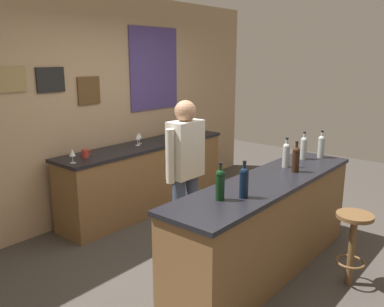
{
  "coord_description": "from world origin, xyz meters",
  "views": [
    {
      "loc": [
        -3.15,
        -2.13,
        2.03
      ],
      "look_at": [
        -0.08,
        0.45,
        1.05
      ],
      "focal_mm": 37.52,
      "sensor_mm": 36.0,
      "label": 1
    }
  ],
  "objects_px": {
    "bar_stool": "(353,237)",
    "wine_bottle_e": "(304,147)",
    "wine_bottle_d": "(286,154)",
    "wine_bottle_c": "(296,158)",
    "wine_bottle_b": "(244,181)",
    "wine_glass_a": "(72,153)",
    "coffee_mug": "(85,153)",
    "wine_glass_b": "(137,137)",
    "bartender": "(186,169)",
    "wine_glass_c": "(139,136)",
    "wine_bottle_a": "(220,183)",
    "wine_glass_d": "(180,129)",
    "wine_bottle_f": "(321,146)"
  },
  "relations": [
    {
      "from": "bartender",
      "to": "wine_glass_d",
      "type": "bearing_deg",
      "value": 43.35
    },
    {
      "from": "wine_bottle_b",
      "to": "wine_bottle_e",
      "type": "distance_m",
      "value": 1.48
    },
    {
      "from": "wine_bottle_b",
      "to": "coffee_mug",
      "type": "xyz_separation_m",
      "value": [
        0.01,
        2.14,
        -0.11
      ]
    },
    {
      "from": "bartender",
      "to": "wine_bottle_e",
      "type": "bearing_deg",
      "value": -30.08
    },
    {
      "from": "bar_stool",
      "to": "wine_glass_b",
      "type": "bearing_deg",
      "value": 90.1
    },
    {
      "from": "wine_bottle_b",
      "to": "wine_glass_d",
      "type": "bearing_deg",
      "value": 52.79
    },
    {
      "from": "wine_bottle_a",
      "to": "wine_glass_c",
      "type": "distance_m",
      "value": 2.36
    },
    {
      "from": "bartender",
      "to": "wine_bottle_b",
      "type": "height_order",
      "value": "bartender"
    },
    {
      "from": "wine_bottle_f",
      "to": "wine_glass_a",
      "type": "bearing_deg",
      "value": 133.52
    },
    {
      "from": "wine_bottle_e",
      "to": "wine_glass_d",
      "type": "distance_m",
      "value": 1.93
    },
    {
      "from": "wine_bottle_b",
      "to": "wine_glass_b",
      "type": "bearing_deg",
      "value": 68.98
    },
    {
      "from": "wine_bottle_d",
      "to": "wine_bottle_b",
      "type": "bearing_deg",
      "value": -170.88
    },
    {
      "from": "bartender",
      "to": "wine_bottle_e",
      "type": "height_order",
      "value": "bartender"
    },
    {
      "from": "wine_bottle_b",
      "to": "wine_bottle_d",
      "type": "xyz_separation_m",
      "value": [
        1.05,
        0.17,
        0.0
      ]
    },
    {
      "from": "wine_bottle_b",
      "to": "wine_glass_a",
      "type": "xyz_separation_m",
      "value": [
        -0.22,
        2.04,
        -0.05
      ]
    },
    {
      "from": "wine_glass_c",
      "to": "wine_glass_d",
      "type": "height_order",
      "value": "same"
    },
    {
      "from": "bartender",
      "to": "wine_bottle_a",
      "type": "xyz_separation_m",
      "value": [
        -0.45,
        -0.75,
        0.12
      ]
    },
    {
      "from": "wine_bottle_e",
      "to": "wine_bottle_a",
      "type": "bearing_deg",
      "value": -177.96
    },
    {
      "from": "wine_bottle_f",
      "to": "wine_glass_b",
      "type": "distance_m",
      "value": 2.26
    },
    {
      "from": "bartender",
      "to": "wine_bottle_c",
      "type": "xyz_separation_m",
      "value": [
        0.67,
        -0.85,
        0.12
      ]
    },
    {
      "from": "wine_bottle_b",
      "to": "bartender",
      "type": "bearing_deg",
      "value": 71.85
    },
    {
      "from": "wine_bottle_f",
      "to": "wine_glass_d",
      "type": "bearing_deg",
      "value": 91.96
    },
    {
      "from": "wine_bottle_a",
      "to": "wine_bottle_b",
      "type": "relative_size",
      "value": 1.0
    },
    {
      "from": "wine_glass_d",
      "to": "wine_bottle_a",
      "type": "bearing_deg",
      "value": -131.56
    },
    {
      "from": "wine_glass_c",
      "to": "wine_glass_d",
      "type": "relative_size",
      "value": 1.0
    },
    {
      "from": "wine_glass_a",
      "to": "wine_glass_c",
      "type": "relative_size",
      "value": 1.0
    },
    {
      "from": "wine_bottle_d",
      "to": "wine_glass_a",
      "type": "bearing_deg",
      "value": 124.17
    },
    {
      "from": "wine_glass_c",
      "to": "coffee_mug",
      "type": "distance_m",
      "value": 0.91
    },
    {
      "from": "bartender",
      "to": "wine_glass_c",
      "type": "height_order",
      "value": "bartender"
    },
    {
      "from": "bartender",
      "to": "wine_bottle_b",
      "type": "bearing_deg",
      "value": -108.15
    },
    {
      "from": "wine_bottle_a",
      "to": "wine_glass_d",
      "type": "relative_size",
      "value": 1.97
    },
    {
      "from": "wine_bottle_a",
      "to": "wine_glass_d",
      "type": "height_order",
      "value": "wine_bottle_a"
    },
    {
      "from": "bar_stool",
      "to": "wine_bottle_e",
      "type": "bearing_deg",
      "value": 51.5
    },
    {
      "from": "wine_bottle_e",
      "to": "wine_glass_d",
      "type": "height_order",
      "value": "wine_bottle_e"
    },
    {
      "from": "coffee_mug",
      "to": "bar_stool",
      "type": "bearing_deg",
      "value": -73.48
    },
    {
      "from": "bar_stool",
      "to": "wine_bottle_f",
      "type": "height_order",
      "value": "wine_bottle_f"
    },
    {
      "from": "wine_bottle_b",
      "to": "wine_bottle_f",
      "type": "distance_m",
      "value": 1.66
    },
    {
      "from": "wine_bottle_e",
      "to": "wine_bottle_f",
      "type": "xyz_separation_m",
      "value": [
        0.2,
        -0.12,
        0.0
      ]
    },
    {
      "from": "wine_glass_a",
      "to": "wine_glass_b",
      "type": "height_order",
      "value": "same"
    },
    {
      "from": "wine_bottle_f",
      "to": "coffee_mug",
      "type": "distance_m",
      "value": 2.66
    },
    {
      "from": "wine_bottle_d",
      "to": "wine_bottle_c",
      "type": "bearing_deg",
      "value": -122.37
    },
    {
      "from": "wine_bottle_c",
      "to": "wine_glass_c",
      "type": "bearing_deg",
      "value": 90.95
    },
    {
      "from": "wine_bottle_e",
      "to": "wine_glass_d",
      "type": "relative_size",
      "value": 1.97
    },
    {
      "from": "wine_bottle_d",
      "to": "bartender",
      "type": "bearing_deg",
      "value": 137.95
    },
    {
      "from": "wine_bottle_f",
      "to": "wine_glass_b",
      "type": "height_order",
      "value": "wine_bottle_f"
    },
    {
      "from": "wine_bottle_a",
      "to": "wine_bottle_d",
      "type": "bearing_deg",
      "value": 2.54
    },
    {
      "from": "wine_glass_a",
      "to": "bar_stool",
      "type": "bearing_deg",
      "value": -68.46
    },
    {
      "from": "wine_glass_b",
      "to": "wine_glass_c",
      "type": "relative_size",
      "value": 1.0
    },
    {
      "from": "wine_bottle_c",
      "to": "wine_glass_a",
      "type": "bearing_deg",
      "value": 120.05
    },
    {
      "from": "bartender",
      "to": "wine_glass_b",
      "type": "bearing_deg",
      "value": 67.13
    }
  ]
}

